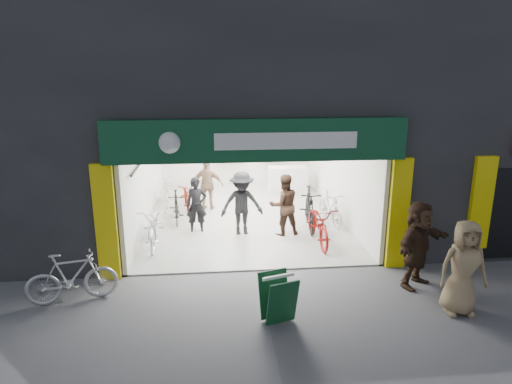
{
  "coord_description": "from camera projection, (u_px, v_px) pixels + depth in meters",
  "views": [
    {
      "loc": [
        -0.95,
        -9.56,
        4.56
      ],
      "look_at": [
        0.14,
        1.5,
        1.47
      ],
      "focal_mm": 32.0,
      "sensor_mm": 36.0,
      "label": 1
    }
  ],
  "objects": [
    {
      "name": "customer_c",
      "position": [
        242.0,
        204.0,
        12.49
      ],
      "size": [
        1.23,
        0.78,
        1.81
      ],
      "primitive_type": "imported",
      "rotation": [
        0.0,
        0.0,
        0.1
      ],
      "color": "black",
      "rests_on": "ground"
    },
    {
      "name": "customer_b",
      "position": [
        284.0,
        205.0,
        12.48
      ],
      "size": [
        0.94,
        0.79,
        1.74
      ],
      "primitive_type": "imported",
      "rotation": [
        0.0,
        0.0,
        3.3
      ],
      "color": "#362218",
      "rests_on": "ground"
    },
    {
      "name": "bike_left_midback",
      "position": [
        187.0,
        196.0,
        14.89
      ],
      "size": [
        0.8,
        1.78,
        0.91
      ],
      "primitive_type": "imported",
      "rotation": [
        0.0,
        0.0,
        0.12
      ],
      "color": "maroon",
      "rests_on": "ground"
    },
    {
      "name": "customer_d",
      "position": [
        208.0,
        185.0,
        14.66
      ],
      "size": [
        1.07,
        0.62,
        1.71
      ],
      "primitive_type": "imported",
      "rotation": [
        0.0,
        0.0,
        2.93
      ],
      "color": "#916F54",
      "rests_on": "ground"
    },
    {
      "name": "bike_right_mid",
      "position": [
        318.0,
        224.0,
        12.01
      ],
      "size": [
        0.74,
        2.06,
        1.08
      ],
      "primitive_type": "imported",
      "rotation": [
        0.0,
        0.0,
        0.01
      ],
      "color": "maroon",
      "rests_on": "ground"
    },
    {
      "name": "ground",
      "position": [
        256.0,
        271.0,
        10.47
      ],
      "size": [
        60.0,
        60.0,
        0.0
      ],
      "primitive_type": "plane",
      "color": "#56565B",
      "rests_on": "ground"
    },
    {
      "name": "bike_right_front",
      "position": [
        309.0,
        209.0,
        13.1
      ],
      "size": [
        0.78,
        2.03,
        1.19
      ],
      "primitive_type": "imported",
      "rotation": [
        0.0,
        0.0,
        -0.12
      ],
      "color": "black",
      "rests_on": "ground"
    },
    {
      "name": "building",
      "position": [
        270.0,
        74.0,
        14.19
      ],
      "size": [
        17.0,
        10.27,
        8.0
      ],
      "color": "#232326",
      "rests_on": "ground"
    },
    {
      "name": "parked_bike",
      "position": [
        72.0,
        277.0,
        8.99
      ],
      "size": [
        1.82,
        0.88,
        1.05
      ],
      "primitive_type": "imported",
      "rotation": [
        0.0,
        0.0,
        1.8
      ],
      "color": "#B3B2B7",
      "rests_on": "ground"
    },
    {
      "name": "customer_a",
      "position": [
        197.0,
        205.0,
        12.7
      ],
      "size": [
        0.6,
        0.41,
        1.59
      ],
      "primitive_type": "imported",
      "rotation": [
        0.0,
        0.0,
        0.04
      ],
      "color": "black",
      "rests_on": "ground"
    },
    {
      "name": "sandwich_board",
      "position": [
        278.0,
        297.0,
        8.29
      ],
      "size": [
        0.72,
        0.74,
        0.9
      ],
      "rotation": [
        0.0,
        0.0,
        0.29
      ],
      "color": "#104121",
      "rests_on": "ground"
    },
    {
      "name": "bike_left_front",
      "position": [
        154.0,
        225.0,
        11.88
      ],
      "size": [
        0.84,
        2.09,
        1.08
      ],
      "primitive_type": "imported",
      "rotation": [
        0.0,
        0.0,
        0.06
      ],
      "color": "silver",
      "rests_on": "ground"
    },
    {
      "name": "pedestrian_far",
      "position": [
        418.0,
        244.0,
        9.56
      ],
      "size": [
        1.74,
        1.48,
        1.88
      ],
      "primitive_type": "imported",
      "rotation": [
        0.0,
        0.0,
        0.63
      ],
      "color": "#332217",
      "rests_on": "ground"
    },
    {
      "name": "bike_left_midfront",
      "position": [
        176.0,
        207.0,
        13.68
      ],
      "size": [
        0.57,
        1.59,
        0.93
      ],
      "primitive_type": "imported",
      "rotation": [
        0.0,
        0.0,
        0.08
      ],
      "color": "black",
      "rests_on": "ground"
    },
    {
      "name": "pedestrian_near",
      "position": [
        463.0,
        268.0,
        8.5
      ],
      "size": [
        0.94,
        0.66,
        1.84
      ],
      "primitive_type": "imported",
      "rotation": [
        0.0,
        0.0,
        -0.08
      ],
      "color": "#8B7351",
      "rests_on": "ground"
    },
    {
      "name": "bike_right_back",
      "position": [
        330.0,
        207.0,
        13.49
      ],
      "size": [
        0.72,
        1.74,
        1.01
      ],
      "primitive_type": "imported",
      "rotation": [
        0.0,
        0.0,
        0.15
      ],
      "color": "#AEADB2",
      "rests_on": "ground"
    },
    {
      "name": "bike_left_back",
      "position": [
        167.0,
        192.0,
        15.29
      ],
      "size": [
        0.58,
        1.59,
        0.94
      ],
      "primitive_type": "imported",
      "rotation": [
        0.0,
        0.0,
        0.09
      ],
      "color": "#B2B2B7",
      "rests_on": "ground"
    }
  ]
}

